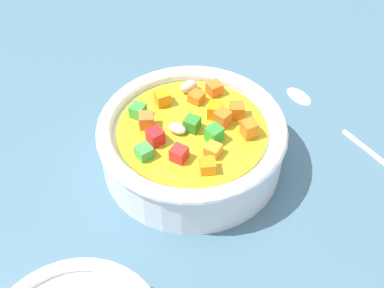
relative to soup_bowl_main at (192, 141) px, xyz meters
The scene contains 3 objects.
ground_plane 4.30cm from the soup_bowl_main, 38.13° to the left, with size 140.00×140.00×2.00cm, color #42667A.
soup_bowl_main is the anchor object (origin of this frame).
spoon 18.76cm from the soup_bowl_main, 156.85° to the left, with size 3.08×22.88×0.70cm.
Camera 1 is at (23.84, 29.41, 42.69)cm, focal length 47.60 mm.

